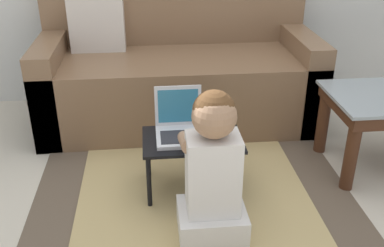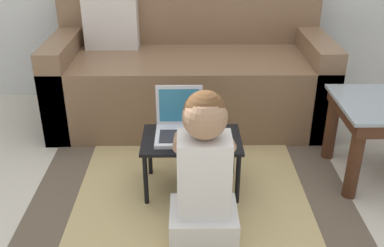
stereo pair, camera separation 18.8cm
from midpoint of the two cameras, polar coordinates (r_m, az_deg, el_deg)
name	(u,v)px [view 1 (the left image)]	position (r m, az deg, el deg)	size (l,w,h in m)	color
ground_plane	(196,202)	(2.35, -1.81, -9.97)	(16.00, 16.00, 0.00)	beige
area_rug	(196,209)	(2.29, -1.85, -10.84)	(1.66, 1.92, 0.01)	brown
couch	(177,74)	(3.11, -3.66, 6.27)	(1.82, 0.81, 0.93)	brown
laptop_desk	(192,145)	(2.31, -2.28, -2.81)	(0.51, 0.33, 0.31)	black
laptop	(180,129)	(2.29, -3.94, -0.75)	(0.24, 0.23, 0.24)	silver
computer_mouse	(214,137)	(2.25, 0.42, -1.84)	(0.06, 0.10, 0.04)	silver
person_seated	(213,169)	(1.95, -0.11, -5.88)	(0.31, 0.39, 0.72)	silver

